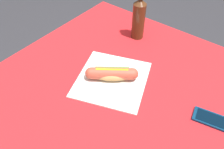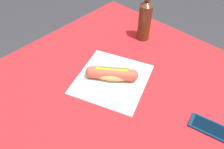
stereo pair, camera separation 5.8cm
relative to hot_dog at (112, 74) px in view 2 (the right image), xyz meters
The scene contains 5 objects.
dining_table 0.18m from the hot_dog, ahead, with size 1.03×1.00×0.75m.
paper_wrapper 0.03m from the hot_dog, 53.79° to the right, with size 0.27×0.28×0.01m, color silver.
hot_dog is the anchor object (origin of this frame).
cell_phone 0.40m from the hot_dog, ahead, with size 0.14×0.09×0.01m.
soda_bottle 0.33m from the hot_dog, 105.10° to the left, with size 0.06×0.06×0.24m.
Camera 2 is at (0.36, -0.45, 1.40)m, focal length 35.74 mm.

